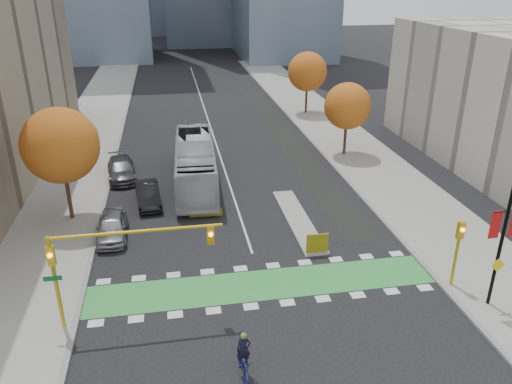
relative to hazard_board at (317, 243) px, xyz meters
name	(u,v)px	position (x,y,z in m)	size (l,w,h in m)	color
ground	(268,300)	(-4.00, -4.20, -0.80)	(300.00, 300.00, 0.00)	black
sidewalk_west	(69,179)	(-17.50, 15.80, -0.73)	(7.00, 120.00, 0.15)	gray
sidewalk_east	(366,160)	(9.50, 15.80, -0.73)	(7.00, 120.00, 0.15)	gray
curb_west	(111,176)	(-14.00, 15.80, -0.73)	(0.30, 120.00, 0.16)	gray
curb_east	(331,162)	(6.00, 15.80, -0.73)	(0.30, 120.00, 0.16)	gray
bike_crossing	(263,285)	(-4.00, -2.70, -0.79)	(20.00, 3.00, 0.01)	green
centre_line	(206,114)	(-4.00, 35.80, -0.80)	(0.15, 70.00, 0.01)	silver
bike_lane_paint	(281,134)	(3.50, 25.80, -0.80)	(2.50, 50.00, 0.01)	black
median_island	(298,220)	(0.00, 4.80, -0.72)	(1.60, 10.00, 0.16)	gray
hazard_board	(317,243)	(0.00, 0.00, 0.00)	(1.40, 0.12, 1.30)	yellow
tree_west	(60,146)	(-16.00, 7.80, 4.82)	(5.20, 5.20, 8.22)	#332114
tree_east_near	(347,106)	(8.00, 17.80, 4.06)	(4.40, 4.40, 7.08)	#332114
tree_east_far	(307,72)	(8.50, 33.80, 4.44)	(4.80, 4.80, 7.65)	#332114
traffic_signal_west	(108,254)	(-11.93, -4.71, 3.23)	(8.53, 0.56, 5.20)	#BF9914
traffic_signal_east	(458,244)	(6.50, -4.71, 1.93)	(0.35, 0.43, 4.10)	#BF9914
banner_lamppost	(504,229)	(7.50, -6.70, 3.81)	(1.65, 0.36, 8.28)	black
cyclist	(244,361)	(-6.11, -9.37, -0.04)	(0.79, 1.99, 2.26)	navy
bus	(195,163)	(-6.75, 12.83, 1.08)	(3.16, 13.49, 3.76)	#B4B8BC
parked_car_a	(112,226)	(-12.89, 4.58, 0.01)	(1.92, 4.77, 1.62)	#97979C
parked_car_b	(148,194)	(-10.64, 9.58, 0.00)	(1.69, 4.86, 1.60)	black
parked_car_c	(121,169)	(-13.00, 15.38, 0.02)	(2.28, 5.62, 1.63)	#48484D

